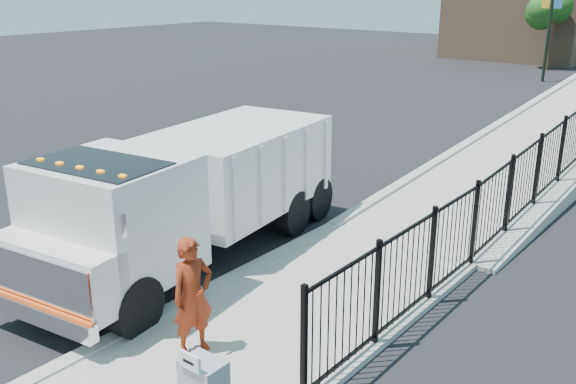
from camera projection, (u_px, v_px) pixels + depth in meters
The scene contains 10 objects.
ground at pixel (221, 288), 12.86m from camera, with size 120.00×120.00×0.00m, color black.
sidewalk at pixel (222, 364), 10.23m from camera, with size 3.55×12.00×0.12m, color #9E998E.
curb at pixel (143, 325), 11.34m from camera, with size 0.30×12.00×0.16m, color #ADAAA3.
ramp at pixel (565, 147), 23.58m from camera, with size 3.95×24.00×1.70m, color #9E998E.
truck at pixel (187, 192), 13.59m from camera, with size 3.73×8.64×2.87m.
worker at pixel (193, 296), 10.19m from camera, with size 0.72×0.47×1.97m, color maroon.
arrow_sign at pixel (190, 361), 7.79m from camera, with size 0.35×0.04×0.22m, color white.
light_pole_0 at pixel (557, 6), 37.04m from camera, with size 3.78×0.22×8.00m.
tree_0 at pixel (554, 10), 42.27m from camera, with size 2.39×2.39×5.20m.
building at pixel (528, 4), 49.73m from camera, with size 10.00×10.00×8.00m, color #8C664C.
Camera 1 is at (8.20, -8.30, 5.91)m, focal length 40.00 mm.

